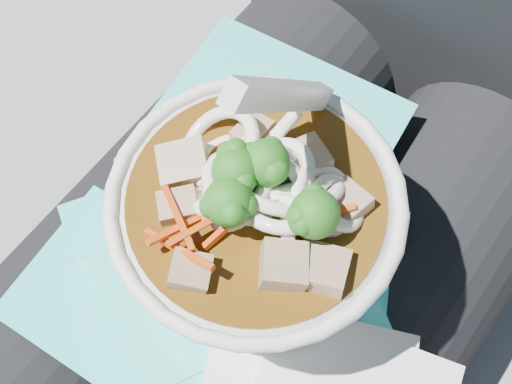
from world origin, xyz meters
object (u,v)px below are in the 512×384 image
Objects in this scene: plastic_bag at (235,274)px; udon_bowl at (257,224)px; person_body at (317,199)px; stone_ledge at (322,280)px; lap at (250,294)px.

plastic_bag is 1.56× the size of udon_bowl.
plastic_bag is at bearing -89.31° from person_body.
stone_ledge is 0.43m from plastic_bag.
stone_ledge is 2.08× the size of lap.
lap is 0.48× the size of person_body.
udon_bowl reaches higher than stone_ledge.
udon_bowl is (0.01, -0.15, 0.47)m from stone_ledge.
stone_ledge is at bearing 90.00° from lap.
plastic_bag reaches higher than stone_ledge.
person_body reaches higher than udon_bowl.
plastic_bag is (0.00, -0.11, 0.07)m from person_body.
plastic_bag reaches higher than lap.
stone_ledge is 1.00× the size of person_body.
lap is 0.10m from person_body.
person_body is 0.17m from udon_bowl.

